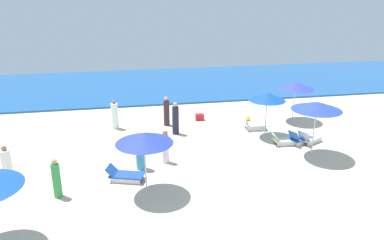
# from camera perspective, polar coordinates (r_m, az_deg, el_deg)

# --- Properties ---
(ocean) EXTENTS (60.00, 11.45, 0.12)m
(ocean) POSITION_cam_1_polar(r_m,az_deg,el_deg) (30.68, -1.19, 5.63)
(ocean) COLOR #1C559B
(ocean) RESTS_ON ground_plane
(umbrella_0) EXTENTS (1.87, 1.87, 2.34)m
(umbrella_0) POSITION_cam_1_polar(r_m,az_deg,el_deg) (19.43, 11.34, 3.49)
(umbrella_0) COLOR silver
(umbrella_0) RESTS_ON ground_plane
(lounge_chair_0_0) EXTENTS (1.26, 0.76, 0.72)m
(lounge_chair_0_0) POSITION_cam_1_polar(r_m,az_deg,el_deg) (20.81, 9.33, -0.69)
(lounge_chair_0_0) COLOR silver
(lounge_chair_0_0) RESTS_ON ground_plane
(lounge_chair_0_1) EXTENTS (1.41, 0.70, 0.64)m
(lounge_chair_0_1) POSITION_cam_1_polar(r_m,az_deg,el_deg) (19.14, 13.79, -2.91)
(lounge_chair_0_1) COLOR silver
(lounge_chair_0_1) RESTS_ON ground_plane
(umbrella_1) EXTENTS (2.09, 2.09, 2.32)m
(umbrella_1) POSITION_cam_1_polar(r_m,az_deg,el_deg) (22.21, 15.40, 5.08)
(umbrella_1) COLOR silver
(umbrella_1) RESTS_ON ground_plane
(umbrella_3) EXTENTS (2.11, 2.11, 2.42)m
(umbrella_3) POSITION_cam_1_polar(r_m,az_deg,el_deg) (13.65, -7.25, -2.71)
(umbrella_3) COLOR silver
(umbrella_3) RESTS_ON ground_plane
(lounge_chair_3_0) EXTENTS (1.60, 1.08, 0.59)m
(lounge_chair_3_0) POSITION_cam_1_polar(r_m,az_deg,el_deg) (15.48, -10.18, -8.17)
(lounge_chair_3_0) COLOR silver
(lounge_chair_3_0) RESTS_ON ground_plane
(umbrella_5) EXTENTS (2.23, 2.23, 2.58)m
(umbrella_5) POSITION_cam_1_polar(r_m,az_deg,el_deg) (17.53, 18.37, 2.04)
(umbrella_5) COLOR silver
(umbrella_5) RESTS_ON ground_plane
(lounge_chair_5_0) EXTENTS (1.41, 1.04, 0.79)m
(lounge_chair_5_0) POSITION_cam_1_polar(r_m,az_deg,el_deg) (19.38, 15.93, -2.71)
(lounge_chair_5_0) COLOR silver
(lounge_chair_5_0) RESTS_ON ground_plane
(lounge_chair_5_1) EXTENTS (1.49, 1.19, 0.77)m
(lounge_chair_5_1) POSITION_cam_1_polar(r_m,az_deg,el_deg) (19.62, 17.29, -2.63)
(lounge_chair_5_1) COLOR silver
(lounge_chair_5_1) RESTS_ON ground_plane
(beachgoer_0) EXTENTS (0.44, 0.44, 1.54)m
(beachgoer_0) POSITION_cam_1_polar(r_m,az_deg,el_deg) (14.76, -19.84, -8.40)
(beachgoer_0) COLOR green
(beachgoer_0) RESTS_ON ground_plane
(beachgoer_1) EXTENTS (0.38, 0.38, 1.50)m
(beachgoer_1) POSITION_cam_1_polar(r_m,az_deg,el_deg) (16.58, -4.05, -4.17)
(beachgoer_1) COLOR white
(beachgoer_1) RESTS_ON ground_plane
(beachgoer_2) EXTENTS (0.47, 0.47, 1.59)m
(beachgoer_2) POSITION_cam_1_polar(r_m,az_deg,el_deg) (16.09, -7.81, -4.97)
(beachgoer_2) COLOR #3C9CC9
(beachgoer_2) RESTS_ON ground_plane
(beachgoer_3) EXTENTS (0.44, 0.44, 1.62)m
(beachgoer_3) POSITION_cam_1_polar(r_m,az_deg,el_deg) (20.96, -11.62, 0.67)
(beachgoer_3) COLOR white
(beachgoer_3) RESTS_ON ground_plane
(beachgoer_4) EXTENTS (0.40, 0.40, 1.56)m
(beachgoer_4) POSITION_cam_1_polar(r_m,az_deg,el_deg) (16.59, -26.23, -6.20)
(beachgoer_4) COLOR white
(beachgoer_4) RESTS_ON ground_plane
(beachgoer_5) EXTENTS (0.46, 0.46, 1.74)m
(beachgoer_5) POSITION_cam_1_polar(r_m,az_deg,el_deg) (19.76, -2.51, 0.13)
(beachgoer_5) COLOR #24223F
(beachgoer_5) RESTS_ON ground_plane
(beachgoer_6) EXTENTS (0.45, 0.45, 1.67)m
(beachgoer_6) POSITION_cam_1_polar(r_m,az_deg,el_deg) (21.07, -3.88, 1.25)
(beachgoer_6) COLOR #382733
(beachgoer_6) RESTS_ON ground_plane
(cooler_box_0) EXTENTS (0.51, 0.39, 0.36)m
(cooler_box_0) POSITION_cam_1_polar(r_m,az_deg,el_deg) (22.05, 1.16, 0.45)
(cooler_box_0) COLOR red
(cooler_box_0) RESTS_ON ground_plane
(beach_ball_1) EXTENTS (0.28, 0.28, 0.28)m
(beach_ball_1) POSITION_cam_1_polar(r_m,az_deg,el_deg) (22.21, 8.43, 0.28)
(beach_ball_1) COLOR yellow
(beach_ball_1) RESTS_ON ground_plane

